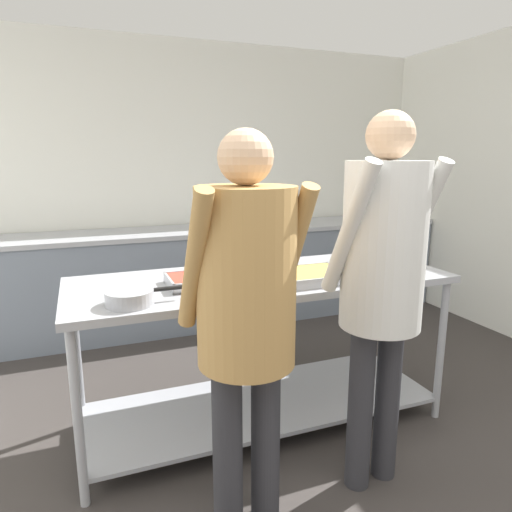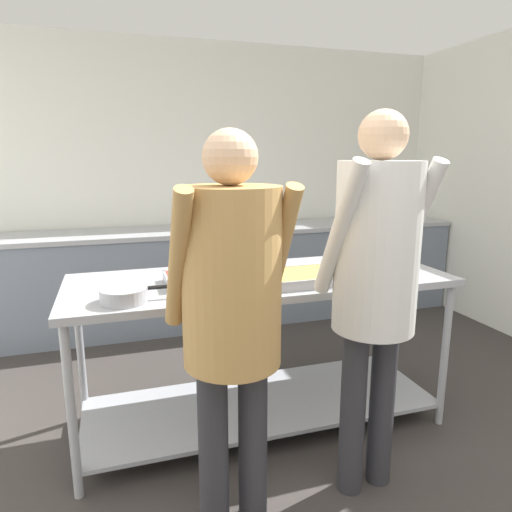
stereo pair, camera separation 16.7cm
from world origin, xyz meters
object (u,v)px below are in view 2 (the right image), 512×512
(serving_tray_roast, at_px, (212,278))
(broccoli_bowl, at_px, (354,265))
(sauce_pan, at_px, (124,294))
(water_bottle, at_px, (280,212))
(guest_serving_left, at_px, (232,299))
(plate_stack, at_px, (366,254))
(serving_tray_vegetables, at_px, (307,277))
(guest_serving_right, at_px, (376,268))

(serving_tray_roast, height_order, broccoli_bowl, broccoli_bowl)
(sauce_pan, height_order, water_bottle, water_bottle)
(sauce_pan, distance_m, guest_serving_left, 0.62)
(plate_stack, xyz_separation_m, water_bottle, (-0.04, 1.56, 0.11))
(plate_stack, bearing_deg, serving_tray_vegetables, -145.73)
(serving_tray_vegetables, bearing_deg, sauce_pan, -175.55)
(broccoli_bowl, bearing_deg, sauce_pan, -171.58)
(serving_tray_vegetables, relative_size, water_bottle, 1.53)
(serving_tray_vegetables, bearing_deg, water_bottle, 73.77)
(sauce_pan, height_order, plate_stack, sauce_pan)
(serving_tray_vegetables, xyz_separation_m, broccoli_bowl, (0.36, 0.12, 0.02))
(guest_serving_right, xyz_separation_m, water_bottle, (0.47, 2.48, -0.05))
(serving_tray_vegetables, height_order, guest_serving_right, guest_serving_right)
(broccoli_bowl, height_order, guest_serving_right, guest_serving_right)
(guest_serving_left, relative_size, water_bottle, 6.07)
(serving_tray_vegetables, height_order, guest_serving_left, guest_serving_left)
(serving_tray_roast, xyz_separation_m, guest_serving_left, (-0.06, -0.68, 0.10))
(guest_serving_right, bearing_deg, broccoli_bowl, 68.01)
(sauce_pan, height_order, guest_serving_left, guest_serving_left)
(sauce_pan, xyz_separation_m, serving_tray_roast, (0.46, 0.21, -0.01))
(plate_stack, xyz_separation_m, guest_serving_left, (-1.18, -0.97, 0.09))
(guest_serving_left, xyz_separation_m, water_bottle, (1.14, 2.53, 0.02))
(plate_stack, relative_size, guest_serving_right, 0.13)
(serving_tray_vegetables, distance_m, broccoli_bowl, 0.38)
(sauce_pan, height_order, broccoli_bowl, broccoli_bowl)
(guest_serving_right, bearing_deg, serving_tray_vegetables, 102.47)
(guest_serving_right, distance_m, water_bottle, 2.53)
(broccoli_bowl, relative_size, water_bottle, 0.81)
(serving_tray_roast, bearing_deg, water_bottle, 59.88)
(sauce_pan, relative_size, guest_serving_left, 0.21)
(serving_tray_roast, height_order, serving_tray_vegetables, same)
(guest_serving_left, bearing_deg, plate_stack, 39.32)
(sauce_pan, distance_m, serving_tray_roast, 0.51)
(broccoli_bowl, distance_m, plate_stack, 0.40)
(sauce_pan, distance_m, broccoli_bowl, 1.33)
(sauce_pan, distance_m, water_bottle, 2.57)
(water_bottle, bearing_deg, guest_serving_left, -114.22)
(water_bottle, bearing_deg, sauce_pan, -126.71)
(serving_tray_roast, relative_size, plate_stack, 2.19)
(guest_serving_left, bearing_deg, serving_tray_vegetables, 44.18)
(serving_tray_vegetables, distance_m, plate_stack, 0.75)
(serving_tray_roast, xyz_separation_m, broccoli_bowl, (0.86, -0.01, 0.02))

